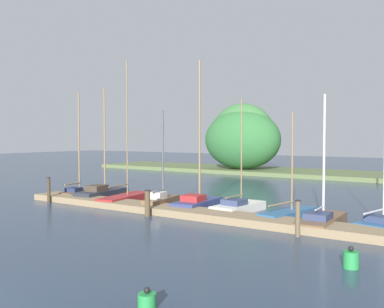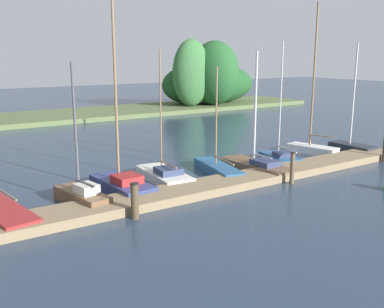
# 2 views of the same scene
# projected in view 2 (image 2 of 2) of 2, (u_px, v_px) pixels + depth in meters

# --- Properties ---
(dock_pier) EXTENTS (25.98, 1.80, 0.35)m
(dock_pier) POSITION_uv_depth(u_px,v_px,m) (199.00, 189.00, 18.33)
(dock_pier) COLOR #847051
(dock_pier) RESTS_ON ground
(far_shore) EXTENTS (59.64, 8.58, 7.54)m
(far_shore) POSITION_uv_depth(u_px,v_px,m) (69.00, 86.00, 39.02)
(far_shore) COLOR #56663D
(far_shore) RESTS_ON ground
(sailboat_2) EXTENTS (1.81, 4.58, 8.44)m
(sailboat_2) POSITION_uv_depth(u_px,v_px,m) (0.00, 210.00, 15.49)
(sailboat_2) COLOR maroon
(sailboat_2) RESTS_ON ground
(sailboat_3) EXTENTS (1.40, 3.19, 5.42)m
(sailboat_3) POSITION_uv_depth(u_px,v_px,m) (81.00, 195.00, 16.84)
(sailboat_3) COLOR brown
(sailboat_3) RESTS_ON ground
(sailboat_4) EXTENTS (1.61, 3.82, 8.08)m
(sailboat_4) POSITION_uv_depth(u_px,v_px,m) (121.00, 182.00, 18.46)
(sailboat_4) COLOR navy
(sailboat_4) RESTS_ON ground
(sailboat_5) EXTENTS (1.62, 3.78, 5.90)m
(sailboat_5) POSITION_uv_depth(u_px,v_px,m) (163.00, 174.00, 20.09)
(sailboat_5) COLOR silver
(sailboat_5) RESTS_ON ground
(sailboat_6) EXTENTS (1.76, 4.09, 5.14)m
(sailboat_6) POSITION_uv_depth(u_px,v_px,m) (217.00, 167.00, 21.47)
(sailboat_6) COLOR #285684
(sailboat_6) RESTS_ON ground
(sailboat_7) EXTENTS (1.45, 4.40, 5.83)m
(sailboat_7) POSITION_uv_depth(u_px,v_px,m) (256.00, 165.00, 21.72)
(sailboat_7) COLOR brown
(sailboat_7) RESTS_ON ground
(sailboat_8) EXTENTS (1.82, 3.06, 6.35)m
(sailboat_8) POSITION_uv_depth(u_px,v_px,m) (279.00, 157.00, 23.59)
(sailboat_8) COLOR #285684
(sailboat_8) RESTS_ON ground
(sailboat_9) EXTENTS (1.62, 3.14, 8.48)m
(sailboat_9) POSITION_uv_depth(u_px,v_px,m) (311.00, 145.00, 25.51)
(sailboat_9) COLOR white
(sailboat_9) RESTS_ON ground
(sailboat_10) EXTENTS (1.17, 2.90, 6.32)m
(sailboat_10) POSITION_uv_depth(u_px,v_px,m) (351.00, 146.00, 26.08)
(sailboat_10) COLOR #232833
(sailboat_10) RESTS_ON ground
(mooring_piling_1) EXTENTS (0.31, 0.31, 1.30)m
(mooring_piling_1) POSITION_uv_depth(u_px,v_px,m) (135.00, 201.00, 15.32)
(mooring_piling_1) COLOR #4C3D28
(mooring_piling_1) RESTS_ON ground
(mooring_piling_2) EXTENTS (0.23, 0.23, 1.46)m
(mooring_piling_2) POSITION_uv_depth(u_px,v_px,m) (292.00, 168.00, 19.47)
(mooring_piling_2) COLOR brown
(mooring_piling_2) RESTS_ON ground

